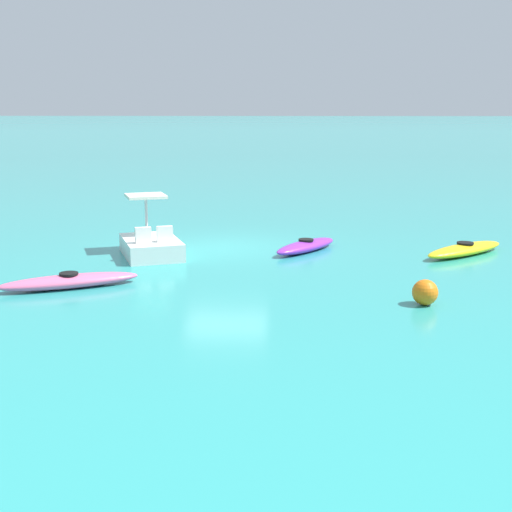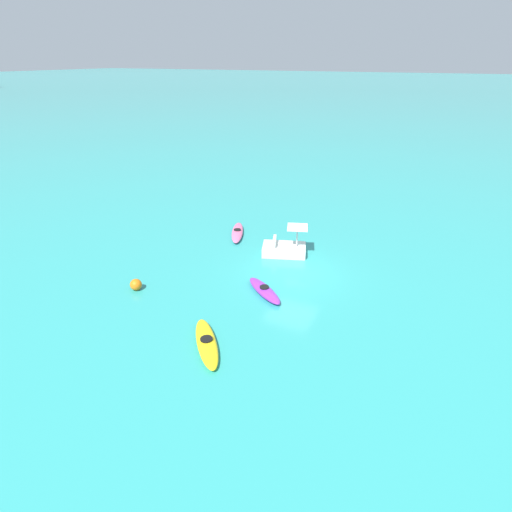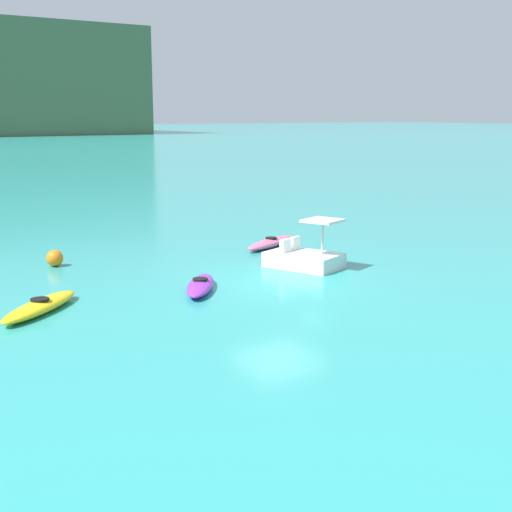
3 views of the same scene
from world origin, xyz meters
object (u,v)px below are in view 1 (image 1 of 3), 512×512
object	(u,v)px
kayak_purple	(306,246)
kayak_yellow	(465,249)
buoy_orange	(425,292)
kayak_pink	(69,281)
pedal_boat_white	(151,244)

from	to	relation	value
kayak_purple	kayak_yellow	bearing A→B (deg)	176.19
kayak_purple	buoy_orange	world-z (taller)	buoy_orange
kayak_yellow	kayak_purple	size ratio (longest dim) A/B	1.12
kayak_pink	pedal_boat_white	distance (m)	3.90
kayak_purple	kayak_pink	bearing A→B (deg)	38.71
pedal_boat_white	kayak_purple	bearing A→B (deg)	-169.23
kayak_purple	buoy_orange	xyz separation A→B (m)	(-2.41, 5.63, 0.12)
kayak_yellow	buoy_orange	xyz separation A→B (m)	(2.14, 5.33, 0.12)
kayak_yellow	buoy_orange	bearing A→B (deg)	68.11
kayak_pink	pedal_boat_white	bearing A→B (deg)	-108.49
kayak_pink	buoy_orange	distance (m)	8.15
kayak_purple	pedal_boat_white	distance (m)	4.51
kayak_yellow	pedal_boat_white	world-z (taller)	pedal_boat_white
kayak_yellow	buoy_orange	world-z (taller)	buoy_orange
kayak_pink	buoy_orange	xyz separation A→B (m)	(-8.07, 1.09, 0.12)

